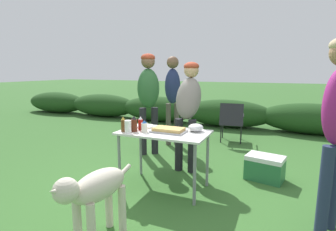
{
  "coord_description": "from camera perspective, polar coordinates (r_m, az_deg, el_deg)",
  "views": [
    {
      "loc": [
        1.3,
        -2.88,
        1.5
      ],
      "look_at": [
        -0.07,
        0.3,
        0.89
      ],
      "focal_mm": 28.0,
      "sensor_mm": 36.0,
      "label": 1
    }
  ],
  "objects": [
    {
      "name": "standing_person_in_gray_fleece",
      "position": [
        3.88,
        4.44,
        2.61
      ],
      "size": [
        0.38,
        0.49,
        1.61
      ],
      "rotation": [
        0.0,
        0.0,
        0.02
      ],
      "color": "black",
      "rests_on": "ground"
    },
    {
      "name": "plate_stack",
      "position": [
        3.5,
        -5.06,
        -2.36
      ],
      "size": [
        0.23,
        0.23,
        0.03
      ],
      "primitive_type": "cylinder",
      "color": "white",
      "rests_on": "folding_table"
    },
    {
      "name": "bbq_sauce_bottle",
      "position": [
        3.26,
        -7.36,
        -1.87
      ],
      "size": [
        0.07,
        0.07,
        0.2
      ],
      "color": "#562314",
      "rests_on": "folding_table"
    },
    {
      "name": "shrub_hedge",
      "position": [
        7.12,
        12.58,
        0.49
      ],
      "size": [
        14.4,
        0.9,
        0.72
      ],
      "color": "#1E4219",
      "rests_on": "ground"
    },
    {
      "name": "ketchup_bottle",
      "position": [
        3.33,
        -5.99,
        -1.76
      ],
      "size": [
        0.06,
        0.06,
        0.18
      ],
      "color": "red",
      "rests_on": "folding_table"
    },
    {
      "name": "mixing_bowl",
      "position": [
        3.27,
        6.07,
        -2.63
      ],
      "size": [
        0.19,
        0.19,
        0.1
      ],
      "primitive_type": "ellipsoid",
      "color": "silver",
      "rests_on": "folding_table"
    },
    {
      "name": "standing_person_with_beanie",
      "position": [
        4.57,
        -4.28,
        4.96
      ],
      "size": [
        0.47,
        0.45,
        1.77
      ],
      "rotation": [
        0.0,
        0.0,
        0.63
      ],
      "color": "black",
      "rests_on": "ground"
    },
    {
      "name": "mustard_bottle",
      "position": [
        3.33,
        -8.49,
        -2.17
      ],
      "size": [
        0.07,
        0.07,
        0.14
      ],
      "color": "yellow",
      "rests_on": "folding_table"
    },
    {
      "name": "paper_cup_stack",
      "position": [
        3.21,
        -8.71,
        -2.41
      ],
      "size": [
        0.08,
        0.08,
        0.15
      ],
      "primitive_type": "cylinder",
      "color": "white",
      "rests_on": "folding_table"
    },
    {
      "name": "dog",
      "position": [
        2.39,
        -15.61,
        -15.54
      ],
      "size": [
        0.33,
        0.91,
        0.7
      ],
      "rotation": [
        0.0,
        0.0,
        3.02
      ],
      "color": "beige",
      "rests_on": "ground"
    },
    {
      "name": "mayo_bottle",
      "position": [
        3.23,
        -5.16,
        -2.41
      ],
      "size": [
        0.08,
        0.08,
        0.15
      ],
      "color": "silver",
      "rests_on": "folding_table"
    },
    {
      "name": "camp_chair_green_behind_table",
      "position": [
        5.57,
        13.67,
        -1.01
      ],
      "size": [
        0.54,
        0.64,
        0.83
      ],
      "rotation": [
        0.0,
        0.0,
        0.12
      ],
      "color": "#232328",
      "rests_on": "ground"
    },
    {
      "name": "folding_table",
      "position": [
        3.27,
        -0.87,
        -4.82
      ],
      "size": [
        1.1,
        0.64,
        0.74
      ],
      "color": "silver",
      "rests_on": "ground"
    },
    {
      "name": "standing_person_in_olive_jacket",
      "position": [
        5.15,
        1.01,
        5.44
      ],
      "size": [
        0.38,
        0.35,
        1.75
      ],
      "rotation": [
        0.0,
        0.0,
        0.6
      ],
      "color": "#4C473D",
      "rests_on": "ground"
    },
    {
      "name": "food_tray",
      "position": [
        3.22,
        0.15,
        -3.2
      ],
      "size": [
        0.42,
        0.25,
        0.06
      ],
      "color": "#9E9EA3",
      "rests_on": "folding_table"
    },
    {
      "name": "beer_bottle",
      "position": [
        3.28,
        -9.72,
        -1.93
      ],
      "size": [
        0.06,
        0.06,
        0.19
      ],
      "color": "brown",
      "rests_on": "folding_table"
    },
    {
      "name": "cooler_box",
      "position": [
        3.9,
        20.31,
        -10.61
      ],
      "size": [
        0.54,
        0.41,
        0.34
      ],
      "rotation": [
        0.0,
        0.0,
        2.93
      ],
      "color": "#286B3D",
      "rests_on": "ground"
    },
    {
      "name": "ground_plane",
      "position": [
        3.5,
        -0.84,
        -15.38
      ],
      "size": [
        60.0,
        60.0,
        0.0
      ],
      "primitive_type": "plane",
      "color": "#336028"
    },
    {
      "name": "hot_sauce_bottle",
      "position": [
        3.39,
        -7.46,
        -1.64
      ],
      "size": [
        0.07,
        0.07,
        0.17
      ],
      "color": "#CC4214",
      "rests_on": "folding_table"
    }
  ]
}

